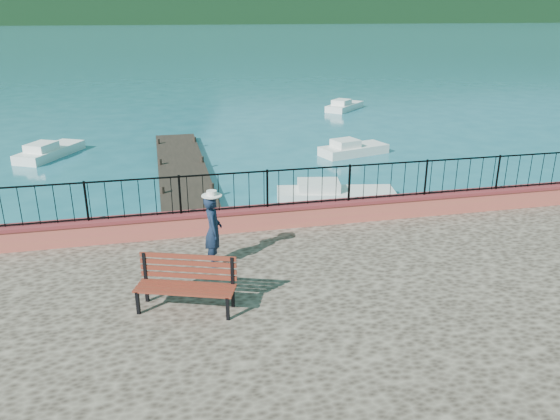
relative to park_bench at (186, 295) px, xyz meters
name	(u,v)px	position (x,y,z in m)	size (l,w,h in m)	color
ground	(318,345)	(2.63, 0.01, -1.51)	(2000.00, 2000.00, 0.00)	#19596B
parapet	(279,216)	(2.63, 3.71, -0.02)	(28.00, 0.46, 0.58)	#B24540
railing	(279,188)	(2.63, 3.71, 0.75)	(27.00, 0.05, 0.95)	black
dock	(184,180)	(0.63, 12.01, -1.36)	(2.00, 16.00, 0.30)	#2D231C
far_forest	(152,5)	(2.63, 300.01, 7.49)	(900.00, 60.00, 18.00)	black
companion_hill	(366,17)	(222.63, 560.01, -1.51)	(448.00, 384.00, 180.00)	#142D23
park_bench	(186,295)	(0.00, 0.00, 0.00)	(1.96, 1.21, 1.03)	black
person	(213,231)	(0.74, 1.85, 0.49)	(0.58, 0.38, 1.60)	#101C32
hat	(212,193)	(0.74, 1.85, 1.35)	(0.44, 0.44, 0.12)	white
boat_1	(336,191)	(5.86, 8.59, -1.11)	(4.23, 1.30, 0.80)	silver
boat_2	(354,146)	(8.89, 14.96, -1.11)	(3.31, 1.30, 0.80)	silver
boat_3	(50,148)	(-5.30, 17.80, -1.11)	(3.75, 1.30, 0.80)	white
boat_5	(345,104)	(12.63, 26.98, -1.11)	(3.54, 1.30, 0.80)	white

